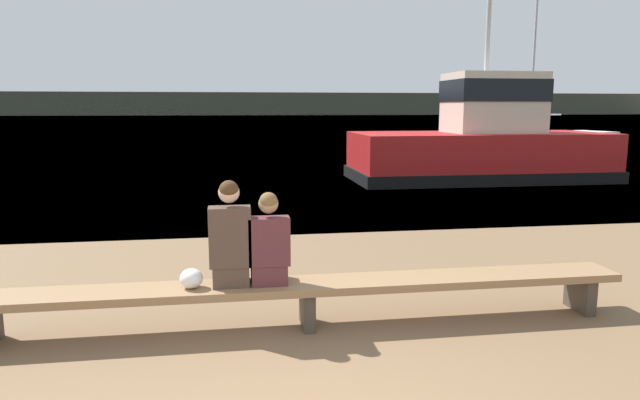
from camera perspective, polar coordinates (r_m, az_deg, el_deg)
water_surface at (r=129.85m, az=-8.73°, el=8.22°), size 240.00×240.00×0.00m
far_shoreline at (r=160.76m, az=-8.80°, el=9.48°), size 600.00×12.00×6.05m
bench_main at (r=5.91m, az=-1.31°, el=-8.97°), size 6.73×0.52×0.47m
person_left at (r=5.72m, az=-8.98°, el=-3.98°), size 0.41×0.37×1.07m
person_right at (r=5.75m, az=-5.14°, el=-4.52°), size 0.41×0.37×0.94m
shopping_bag at (r=5.81m, az=-12.74°, el=-7.66°), size 0.23×0.22×0.20m
tugboat_red at (r=18.42m, az=15.88°, el=5.18°), size 7.88×3.38×6.38m
moored_sailboat at (r=31.84m, az=20.76°, el=5.58°), size 8.86×3.98×9.56m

